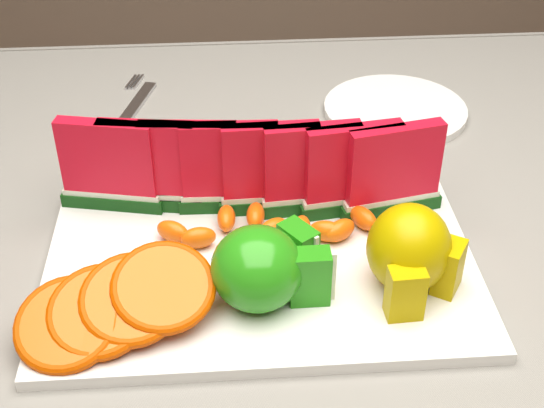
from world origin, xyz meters
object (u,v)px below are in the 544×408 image
at_px(fork, 130,111).
at_px(side_plate, 395,110).
at_px(apple_cluster, 265,268).
at_px(pear_cluster, 411,252).
at_px(platter, 260,254).

bearing_deg(fork, side_plate, -4.51).
distance_m(apple_cluster, side_plate, 0.39).
bearing_deg(fork, pear_cluster, -52.53).
xyz_separation_m(platter, apple_cluster, (0.00, -0.07, 0.04)).
bearing_deg(pear_cluster, fork, 127.47).
bearing_deg(pear_cluster, apple_cluster, -177.62).
relative_size(apple_cluster, fork, 0.62).
relative_size(platter, fork, 2.07).
xyz_separation_m(side_plate, fork, (-0.34, 0.03, -0.00)).
bearing_deg(apple_cluster, fork, 112.16).
height_order(platter, pear_cluster, pear_cluster).
distance_m(side_plate, fork, 0.34).
bearing_deg(platter, fork, 116.21).
bearing_deg(pear_cluster, platter, 154.83).
xyz_separation_m(apple_cluster, fork, (-0.15, 0.37, -0.04)).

